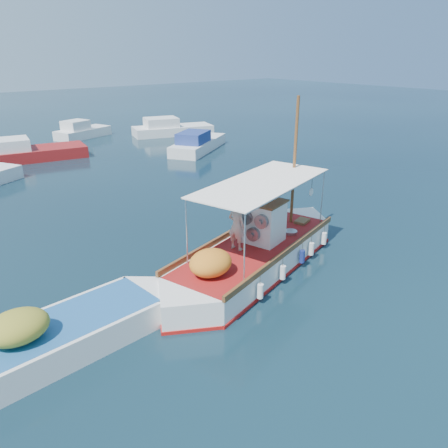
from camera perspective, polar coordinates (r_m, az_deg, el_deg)
ground at (r=15.90m, az=2.04°, el=-5.73°), size 160.00×160.00×0.00m
fishing_caique at (r=15.65m, az=3.97°, el=-4.05°), size 9.48×4.54×6.01m
dinghy at (r=12.45m, az=-21.08°, el=-13.93°), size 7.29×2.50×1.79m
bg_boat_n at (r=34.44m, az=-25.11°, el=8.30°), size 8.76×4.21×1.80m
bg_boat_ne at (r=34.52m, az=-3.50°, el=10.33°), size 6.96×5.59×1.80m
bg_boat_e at (r=41.52m, az=-7.00°, el=12.16°), size 7.62×4.52×1.80m
bg_boat_far_n at (r=41.75m, az=-18.09°, el=11.32°), size 5.38×3.58×1.80m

